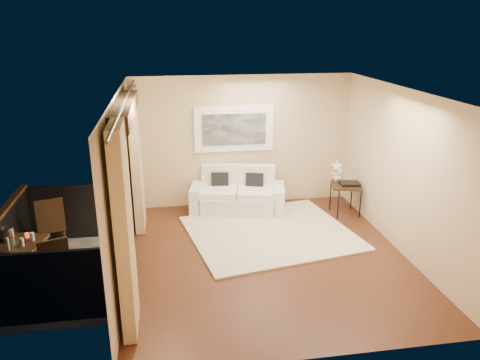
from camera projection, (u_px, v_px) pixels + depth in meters
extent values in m
plane|color=#4C2716|center=(268.00, 257.00, 7.74)|extent=(5.00, 5.00, 0.00)
plane|color=white|center=(271.00, 93.00, 6.87)|extent=(5.00, 5.00, 0.00)
plane|color=tan|center=(243.00, 141.00, 9.64)|extent=(4.50, 0.00, 4.50)
plane|color=tan|center=(321.00, 254.00, 4.97)|extent=(4.50, 0.00, 4.50)
plane|color=tan|center=(404.00, 173.00, 7.65)|extent=(0.00, 5.00, 5.00)
plane|color=tan|center=(130.00, 154.00, 8.69)|extent=(0.00, 2.70, 2.70)
plane|color=tan|center=(109.00, 242.00, 5.24)|extent=(0.00, 2.70, 2.70)
plane|color=tan|center=(115.00, 107.00, 6.58)|extent=(0.00, 2.40, 2.40)
cube|color=#311E10|center=(124.00, 109.00, 6.61)|extent=(0.28, 2.40, 0.22)
cube|color=#605B56|center=(70.00, 275.00, 7.28)|extent=(1.80, 2.60, 0.12)
cube|color=black|center=(6.00, 247.00, 6.97)|extent=(0.06, 2.60, 1.00)
cube|color=black|center=(79.00, 211.00, 8.29)|extent=(1.80, 0.06, 1.00)
cube|color=black|center=(47.00, 288.00, 5.92)|extent=(1.80, 0.06, 1.00)
cube|color=#311E10|center=(0.00, 215.00, 6.80)|extent=(0.10, 2.60, 0.06)
cube|color=#D3B081|center=(137.00, 160.00, 8.44)|extent=(0.16, 0.75, 2.62)
cube|color=#D3B081|center=(124.00, 232.00, 5.55)|extent=(0.16, 0.75, 2.62)
cylinder|color=#4C473F|center=(125.00, 101.00, 6.57)|extent=(0.04, 4.80, 0.04)
cube|color=white|center=(234.00, 129.00, 9.50)|extent=(1.62, 0.05, 0.92)
cube|color=black|center=(234.00, 129.00, 9.47)|extent=(1.30, 0.02, 0.64)
cube|color=beige|center=(270.00, 233.00, 8.57)|extent=(3.25, 2.95, 0.04)
cube|color=white|center=(238.00, 203.00, 9.54)|extent=(1.65, 1.10, 0.37)
cube|color=white|center=(238.00, 182.00, 9.72)|extent=(1.52, 0.51, 0.73)
cube|color=white|center=(197.00, 198.00, 9.55)|extent=(0.38, 0.83, 0.55)
cube|color=white|center=(278.00, 199.00, 9.47)|extent=(0.38, 0.83, 0.55)
cube|color=white|center=(219.00, 191.00, 9.45)|extent=(0.85, 0.85, 0.12)
cube|color=white|center=(256.00, 192.00, 9.42)|extent=(0.85, 0.85, 0.12)
cube|color=black|center=(220.00, 181.00, 9.60)|extent=(0.37, 0.21, 0.37)
cube|color=black|center=(255.00, 181.00, 9.56)|extent=(0.39, 0.27, 0.37)
cube|color=#311E10|center=(346.00, 185.00, 9.30)|extent=(0.69, 0.69, 0.04)
cylinder|color=black|center=(338.00, 205.00, 9.15)|extent=(0.03, 0.03, 0.58)
cylinder|color=black|center=(360.00, 203.00, 9.22)|extent=(0.03, 0.03, 0.58)
cylinder|color=black|center=(330.00, 197.00, 9.58)|extent=(0.03, 0.03, 0.58)
cylinder|color=black|center=(351.00, 195.00, 9.64)|extent=(0.03, 0.03, 0.58)
cube|color=black|center=(350.00, 184.00, 9.26)|extent=(0.41, 0.33, 0.05)
imported|color=white|center=(337.00, 172.00, 9.35)|extent=(0.23, 0.16, 0.44)
cube|color=#311E10|center=(19.00, 244.00, 6.60)|extent=(0.74, 0.74, 0.05)
cylinder|color=#311E10|center=(37.00, 275.00, 6.52)|extent=(0.04, 0.04, 0.69)
cylinder|color=#311E10|center=(9.00, 260.00, 6.92)|extent=(0.04, 0.04, 0.69)
cylinder|color=#311E10|center=(45.00, 258.00, 6.99)|extent=(0.04, 0.04, 0.69)
cube|color=#311E10|center=(51.00, 226.00, 7.78)|extent=(0.54, 0.54, 0.05)
cube|color=#311E10|center=(50.00, 216.00, 7.53)|extent=(0.43, 0.17, 0.57)
cylinder|color=#311E10|center=(63.00, 233.00, 8.08)|extent=(0.03, 0.03, 0.44)
cylinder|color=#311E10|center=(41.00, 237.00, 7.94)|extent=(0.03, 0.03, 0.44)
cylinder|color=#311E10|center=(65.00, 241.00, 7.78)|extent=(0.03, 0.03, 0.44)
cylinder|color=#311E10|center=(43.00, 246.00, 7.64)|extent=(0.03, 0.03, 0.44)
cube|color=#311E10|center=(58.00, 279.00, 6.26)|extent=(0.50, 0.50, 0.05)
cube|color=#311E10|center=(54.00, 257.00, 6.34)|extent=(0.39, 0.17, 0.52)
cylinder|color=#311E10|center=(49.00, 302.00, 6.13)|extent=(0.03, 0.03, 0.41)
cylinder|color=#311E10|center=(75.00, 296.00, 6.27)|extent=(0.03, 0.03, 0.41)
cylinder|color=#311E10|center=(46.00, 290.00, 6.40)|extent=(0.03, 0.03, 0.41)
cylinder|color=#311E10|center=(71.00, 284.00, 6.54)|extent=(0.03, 0.03, 0.41)
cylinder|color=silver|center=(8.00, 234.00, 6.62)|extent=(0.18, 0.18, 0.20)
cylinder|color=red|center=(27.00, 235.00, 6.73)|extent=(0.06, 0.06, 0.07)
cylinder|color=silver|center=(8.00, 244.00, 6.34)|extent=(0.04, 0.04, 0.18)
cylinder|color=silver|center=(22.00, 242.00, 6.46)|extent=(0.06, 0.06, 0.12)
cylinder|color=silver|center=(32.00, 237.00, 6.63)|extent=(0.06, 0.06, 0.12)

